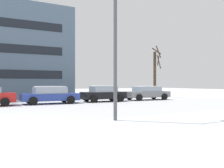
# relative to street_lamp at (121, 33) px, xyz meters

# --- Properties ---
(ground_plane) EXTENTS (120.00, 120.00, 0.00)m
(ground_plane) POSITION_rel_street_lamp_xyz_m (-4.46, 1.77, -3.92)
(ground_plane) COLOR white
(road_surface) EXTENTS (80.00, 9.03, 0.00)m
(road_surface) POSITION_rel_street_lamp_xyz_m (-4.46, 5.28, -3.92)
(road_surface) COLOR silver
(road_surface) RESTS_ON ground
(street_lamp) EXTENTS (1.92, 0.36, 6.48)m
(street_lamp) POSITION_rel_street_lamp_xyz_m (0.00, 0.00, 0.00)
(street_lamp) COLOR #4C4F54
(street_lamp) RESTS_ON ground
(parked_car_blue) EXTENTS (4.59, 2.27, 1.42)m
(parked_car_blue) POSITION_rel_street_lamp_xyz_m (-0.35, 10.57, -3.19)
(parked_car_blue) COLOR #283D93
(parked_car_blue) RESTS_ON ground
(parked_car_black) EXTENTS (4.03, 2.12, 1.46)m
(parked_car_black) POSITION_rel_street_lamp_xyz_m (4.53, 10.54, -3.18)
(parked_car_black) COLOR black
(parked_car_black) RESTS_ON ground
(parked_car_gray) EXTENTS (4.65, 2.14, 1.38)m
(parked_car_gray) POSITION_rel_street_lamp_xyz_m (9.42, 10.51, -3.21)
(parked_car_gray) COLOR slate
(parked_car_gray) RESTS_ON ground
(tree_far_mid) EXTENTS (1.52, 1.02, 6.11)m
(tree_far_mid) POSITION_rel_street_lamp_xyz_m (13.45, 14.18, -0.89)
(tree_far_mid) COLOR #423326
(tree_far_mid) RESTS_ON ground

